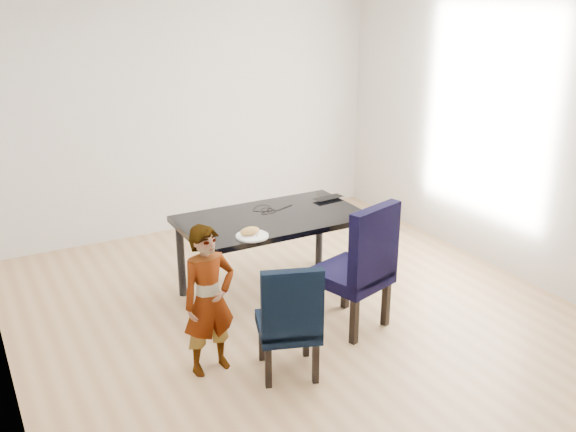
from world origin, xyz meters
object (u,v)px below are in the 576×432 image
dining_table (272,256)px  laptop (326,197)px  chair_left (288,317)px  chair_right (351,265)px  child (209,300)px  plate (252,236)px

dining_table → laptop: bearing=16.5°
dining_table → chair_left: (-0.47, -1.15, 0.07)m
chair_left → laptop: (1.15, 1.35, 0.32)m
chair_right → child: child is taller
chair_right → plate: (-0.66, 0.45, 0.22)m
chair_left → chair_right: (0.77, 0.35, 0.10)m
child → chair_right: bearing=-3.2°
dining_table → chair_left: size_ratio=1.81×
chair_right → chair_left: bearing=-172.0°
plate → dining_table: bearing=44.6°
dining_table → plate: 0.63m
chair_left → child: 0.57m
dining_table → chair_left: bearing=-112.1°
chair_left → child: (-0.48, 0.29, 0.12)m
chair_right → laptop: bearing=52.7°
dining_table → chair_right: bearing=-69.1°
chair_left → laptop: 1.80m
dining_table → plate: (-0.36, -0.35, 0.38)m
laptop → chair_left: bearing=44.2°
chair_right → child: size_ratio=0.97×
dining_table → child: child is taller
dining_table → child: (-0.94, -0.86, 0.18)m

